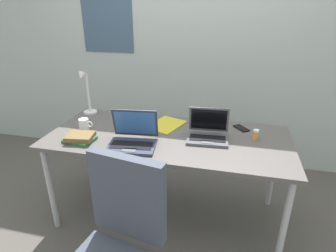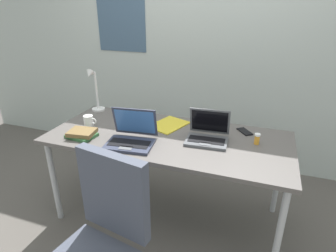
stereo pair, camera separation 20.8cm
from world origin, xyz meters
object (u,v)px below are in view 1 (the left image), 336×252
(paper_folder_front_right, at_px, (166,125))
(paper_folder_far_corner, at_px, (130,123))
(laptop_back_left, at_px, (208,133))
(cell_phone, at_px, (241,128))
(book_stack, at_px, (80,138))
(coffee_mug, at_px, (84,124))
(computer_mouse, at_px, (197,123))
(desk_lamp, at_px, (86,93))
(pill_bottle, at_px, (256,135))
(laptop_near_mouse, at_px, (133,139))

(paper_folder_front_right, xyz_separation_m, paper_folder_far_corner, (-0.29, -0.04, 0.00))
(laptop_back_left, distance_m, paper_folder_front_right, 0.40)
(cell_phone, relative_size, book_stack, 0.62)
(book_stack, relative_size, paper_folder_far_corner, 0.71)
(paper_folder_far_corner, bearing_deg, coffee_mug, -148.16)
(paper_folder_front_right, height_order, coffee_mug, coffee_mug)
(computer_mouse, bearing_deg, paper_folder_far_corner, 159.94)
(desk_lamp, height_order, pill_bottle, desk_lamp)
(laptop_back_left, distance_m, computer_mouse, 0.26)
(paper_folder_front_right, distance_m, coffee_mug, 0.65)
(book_stack, distance_m, coffee_mug, 0.21)
(paper_folder_front_right, bearing_deg, laptop_back_left, -25.66)
(computer_mouse, bearing_deg, book_stack, -178.39)
(desk_lamp, xyz_separation_m, paper_folder_front_right, (0.74, -0.08, -0.19))
(laptop_near_mouse, relative_size, paper_folder_front_right, 1.15)
(computer_mouse, relative_size, book_stack, 0.44)
(desk_lamp, relative_size, paper_folder_far_corner, 1.29)
(desk_lamp, bearing_deg, book_stack, -68.18)
(laptop_back_left, distance_m, book_stack, 0.93)
(cell_phone, xyz_separation_m, book_stack, (-1.13, -0.50, 0.02))
(laptop_back_left, relative_size, paper_folder_front_right, 1.00)
(pill_bottle, height_order, book_stack, pill_bottle)
(book_stack, height_order, paper_folder_front_right, book_stack)
(pill_bottle, distance_m, paper_folder_front_right, 0.71)
(laptop_near_mouse, height_order, coffee_mug, laptop_near_mouse)
(cell_phone, distance_m, paper_folder_far_corner, 0.90)
(laptop_back_left, distance_m, pill_bottle, 0.35)
(cell_phone, bearing_deg, book_stack, 165.98)
(cell_phone, xyz_separation_m, coffee_mug, (-1.20, -0.30, 0.04))
(laptop_back_left, height_order, coffee_mug, laptop_back_left)
(book_stack, bearing_deg, desk_lamp, 111.82)
(laptop_back_left, xyz_separation_m, paper_folder_front_right, (-0.36, 0.17, -0.04))
(pill_bottle, bearing_deg, laptop_back_left, -169.43)
(desk_lamp, height_order, laptop_near_mouse, desk_lamp)
(paper_folder_far_corner, relative_size, coffee_mug, 2.74)
(desk_lamp, xyz_separation_m, computer_mouse, (0.99, -0.02, -0.18))
(computer_mouse, relative_size, pill_bottle, 1.22)
(desk_lamp, distance_m, laptop_back_left, 1.13)
(cell_phone, xyz_separation_m, paper_folder_far_corner, (-0.89, -0.11, -0.00))
(desk_lamp, bearing_deg, pill_bottle, -7.64)
(paper_folder_front_right, bearing_deg, book_stack, -141.34)
(laptop_near_mouse, height_order, pill_bottle, laptop_near_mouse)
(laptop_back_left, height_order, laptop_near_mouse, laptop_near_mouse)
(laptop_near_mouse, height_order, book_stack, laptop_near_mouse)
(computer_mouse, distance_m, cell_phone, 0.35)
(laptop_near_mouse, distance_m, computer_mouse, 0.60)
(coffee_mug, bearing_deg, pill_bottle, 5.34)
(paper_folder_front_right, relative_size, paper_folder_far_corner, 1.00)
(paper_folder_front_right, bearing_deg, paper_folder_far_corner, -172.64)
(laptop_near_mouse, height_order, cell_phone, laptop_near_mouse)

